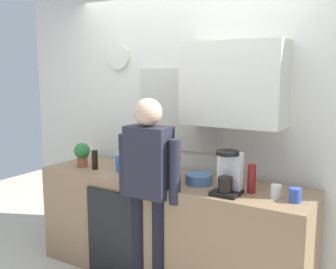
% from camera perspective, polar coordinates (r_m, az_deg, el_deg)
% --- Properties ---
extents(kitchen_counter, '(2.43, 0.64, 0.90)m').
position_cam_1_polar(kitchen_counter, '(3.49, 0.06, -13.51)').
color(kitchen_counter, '#937251').
rests_on(kitchen_counter, ground_plane).
extents(dishwasher_panel, '(0.56, 0.02, 0.81)m').
position_cam_1_polar(dishwasher_panel, '(3.44, -7.99, -14.74)').
color(dishwasher_panel, black).
rests_on(dishwasher_panel, ground_plane).
extents(back_wall_assembly, '(4.03, 0.42, 2.60)m').
position_cam_1_polar(back_wall_assembly, '(3.56, 4.31, 2.17)').
color(back_wall_assembly, silver).
rests_on(back_wall_assembly, ground_plane).
extents(coffee_maker, '(0.20, 0.20, 0.33)m').
position_cam_1_polar(coffee_maker, '(2.92, 8.88, -5.82)').
color(coffee_maker, black).
rests_on(coffee_maker, kitchen_counter).
extents(bottle_olive_oil, '(0.06, 0.06, 0.25)m').
position_cam_1_polar(bottle_olive_oil, '(3.30, 0.32, -4.36)').
color(bottle_olive_oil, olive).
rests_on(bottle_olive_oil, kitchen_counter).
extents(bottle_red_vinegar, '(0.06, 0.06, 0.22)m').
position_cam_1_polar(bottle_red_vinegar, '(2.98, 12.19, -6.34)').
color(bottle_red_vinegar, maroon).
rests_on(bottle_red_vinegar, kitchen_counter).
extents(bottle_dark_sauce, '(0.06, 0.06, 0.18)m').
position_cam_1_polar(bottle_dark_sauce, '(3.67, -10.72, -3.66)').
color(bottle_dark_sauce, black).
rests_on(bottle_dark_sauce, kitchen_counter).
extents(bottle_amber_beer, '(0.06, 0.06, 0.23)m').
position_cam_1_polar(bottle_amber_beer, '(3.05, -0.09, -5.65)').
color(bottle_amber_beer, brown).
rests_on(bottle_amber_beer, kitchen_counter).
extents(cup_white_mug, '(0.08, 0.08, 0.09)m').
position_cam_1_polar(cup_white_mug, '(2.92, 15.61, -8.05)').
color(cup_white_mug, white).
rests_on(cup_white_mug, kitchen_counter).
extents(cup_blue_mug, '(0.08, 0.08, 0.10)m').
position_cam_1_polar(cup_blue_mug, '(2.86, 18.19, -8.48)').
color(cup_blue_mug, '#3351B2').
rests_on(cup_blue_mug, kitchen_counter).
extents(mixing_bowl, '(0.22, 0.22, 0.08)m').
position_cam_1_polar(mixing_bowl, '(3.17, 4.56, -6.53)').
color(mixing_bowl, '#4C72A5').
rests_on(mixing_bowl, kitchen_counter).
extents(potted_plant, '(0.15, 0.15, 0.23)m').
position_cam_1_polar(potted_plant, '(3.79, -12.53, -2.68)').
color(potted_plant, '#9E5638').
rests_on(potted_plant, kitchen_counter).
extents(dish_soap, '(0.06, 0.06, 0.18)m').
position_cam_1_polar(dish_soap, '(3.56, -7.27, -4.18)').
color(dish_soap, blue).
rests_on(dish_soap, kitchen_counter).
extents(storage_canister, '(0.14, 0.14, 0.17)m').
position_cam_1_polar(storage_canister, '(3.37, -2.76, -4.78)').
color(storage_canister, silver).
rests_on(storage_canister, kitchen_counter).
extents(person_at_sink, '(0.57, 0.22, 1.60)m').
position_cam_1_polar(person_at_sink, '(3.09, -2.86, -6.77)').
color(person_at_sink, black).
rests_on(person_at_sink, ground_plane).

